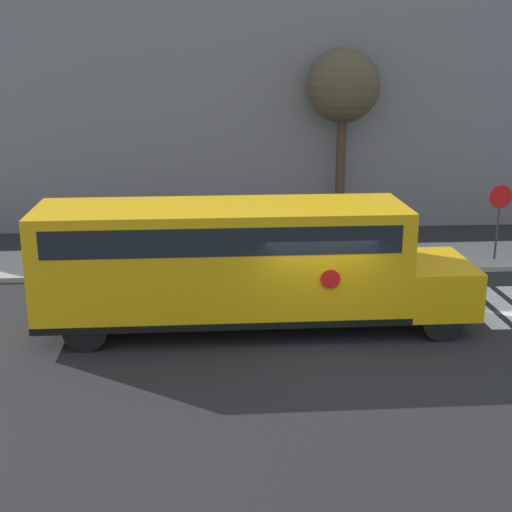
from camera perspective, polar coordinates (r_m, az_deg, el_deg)
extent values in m
plane|color=black|center=(16.85, 4.93, -6.82)|extent=(60.00, 60.00, 0.00)
cube|color=#9E9E99|center=(22.89, 2.38, -0.33)|extent=(44.00, 3.00, 0.15)
cube|color=slate|center=(28.49, 0.95, 12.35)|extent=(32.00, 4.00, 9.36)
cube|color=white|center=(19.86, 17.29, -3.89)|extent=(0.50, 3.20, 0.01)
cube|color=white|center=(20.12, 19.15, -3.80)|extent=(0.50, 3.20, 0.01)
cube|color=#EAA80F|center=(16.98, -2.72, -0.29)|extent=(8.67, 2.50, 2.61)
cube|color=#EAA80F|center=(18.08, 13.97, -2.14)|extent=(1.69, 2.50, 1.16)
cube|color=black|center=(17.37, -2.67, -4.18)|extent=(8.67, 2.54, 0.16)
cube|color=black|center=(16.78, -2.76, 2.19)|extent=(7.98, 2.53, 0.64)
cylinder|color=red|center=(16.03, 5.98, -1.86)|extent=(0.44, 0.02, 0.44)
cylinder|color=black|center=(19.20, 12.64, -2.66)|extent=(1.00, 0.30, 1.00)
cylinder|color=black|center=(17.27, 14.67, -4.94)|extent=(1.00, 0.30, 1.00)
cylinder|color=black|center=(18.59, -12.50, -3.27)|extent=(1.00, 0.30, 1.00)
cylinder|color=black|center=(16.59, -13.50, -5.74)|extent=(1.00, 0.30, 1.00)
cylinder|color=#38383A|center=(23.75, 18.73, 1.99)|extent=(0.07, 0.07, 2.21)
cylinder|color=red|center=(23.48, 19.01, 4.49)|extent=(0.72, 0.03, 0.72)
cylinder|color=#423323|center=(26.41, 6.77, 6.72)|extent=(0.35, 0.35, 4.58)
sphere|color=#4C422D|center=(26.09, 6.99, 13.40)|extent=(2.62, 2.62, 2.62)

